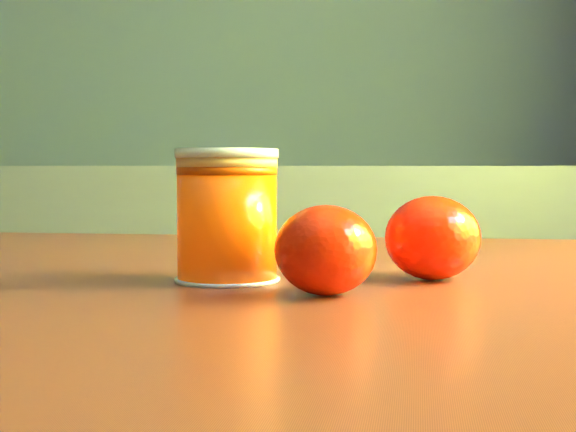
{
  "coord_description": "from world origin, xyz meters",
  "views": [
    {
      "loc": [
        0.85,
        -0.43,
        0.88
      ],
      "look_at": [
        0.85,
        0.13,
        0.85
      ],
      "focal_mm": 50.0,
      "sensor_mm": 36.0,
      "label": 1
    }
  ],
  "objects": [
    {
      "name": "table",
      "position": [
        0.86,
        0.15,
        0.71
      ],
      "size": [
        1.19,
        0.93,
        0.81
      ],
      "rotation": [
        0.0,
        0.0,
        -0.17
      ],
      "color": "maroon",
      "rests_on": "ground"
    },
    {
      "name": "juice_glass",
      "position": [
        0.81,
        0.12,
        0.85
      ],
      "size": [
        0.07,
        0.07,
        0.09
      ],
      "rotation": [
        0.0,
        0.0,
        -0.24
      ],
      "color": "#FF4B05",
      "rests_on": "table"
    },
    {
      "name": "orange_front",
      "position": [
        0.87,
        0.06,
        0.84
      ],
      "size": [
        0.07,
        0.07,
        0.06
      ],
      "primitive_type": "ellipsoid",
      "rotation": [
        0.0,
        0.0,
        -0.12
      ],
      "color": "#FF2105",
      "rests_on": "table"
    },
    {
      "name": "orange_back",
      "position": [
        0.95,
        0.13,
        0.84
      ],
      "size": [
        0.08,
        0.08,
        0.06
      ],
      "primitive_type": "ellipsoid",
      "rotation": [
        0.0,
        0.0,
        -0.13
      ],
      "color": "#FF2105",
      "rests_on": "table"
    }
  ]
}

